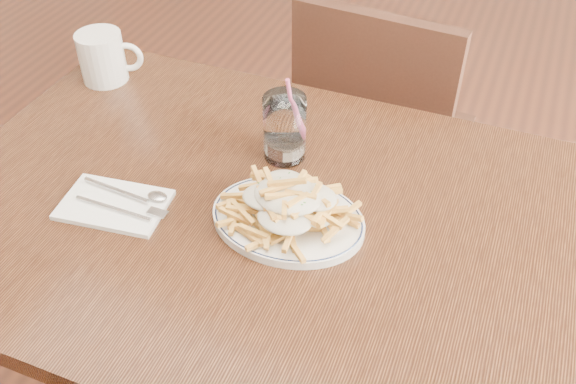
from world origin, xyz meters
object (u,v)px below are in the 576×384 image
at_px(fries_plate, 288,219).
at_px(coffee_mug, 103,57).
at_px(loaded_fries, 288,200).
at_px(table, 271,244).
at_px(water_glass, 285,131).
at_px(chair_far, 379,131).

bearing_deg(fries_plate, coffee_mug, 152.86).
bearing_deg(loaded_fries, fries_plate, 14.04).
height_order(table, fries_plate, fries_plate).
relative_size(table, loaded_fries, 4.68).
bearing_deg(water_glass, fries_plate, -66.31).
distance_m(table, water_glass, 0.21).
bearing_deg(coffee_mug, loaded_fries, -27.14).
bearing_deg(water_glass, table, -77.17).
xyz_separation_m(chair_far, loaded_fries, (0.00, -0.66, 0.31)).
distance_m(fries_plate, loaded_fries, 0.04).
xyz_separation_m(table, fries_plate, (0.04, -0.01, 0.09)).
height_order(chair_far, coffee_mug, chair_far).
xyz_separation_m(table, loaded_fries, (0.04, -0.01, 0.13)).
relative_size(table, chair_far, 1.38).
xyz_separation_m(table, coffee_mug, (-0.50, 0.26, 0.13)).
distance_m(table, fries_plate, 0.10).
distance_m(chair_far, loaded_fries, 0.73).
bearing_deg(loaded_fries, chair_far, 90.32).
relative_size(chair_far, loaded_fries, 3.40).
bearing_deg(table, coffee_mug, 152.34).
relative_size(chair_far, fries_plate, 2.89).
bearing_deg(fries_plate, chair_far, 90.32).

